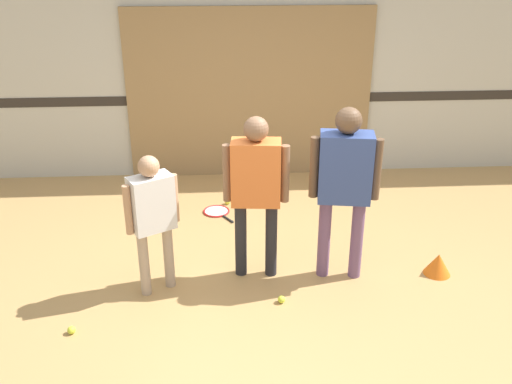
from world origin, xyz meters
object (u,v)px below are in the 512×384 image
Objects in this scene: tennis_ball_by_spare_racket at (227,202)px; tennis_ball_stray_left at (71,330)px; person_instructor at (256,181)px; training_cone at (438,264)px; racket_spare_on_floor at (217,212)px; person_student_left at (152,210)px; tennis_ball_near_instructor at (281,299)px; person_student_right at (345,176)px.

tennis_ball_stray_left is (-1.31, -2.35, 0.00)m from tennis_ball_by_spare_racket.
person_instructor is 1.94m from training_cone.
person_instructor is 1.68m from racket_spare_on_floor.
tennis_ball_stray_left is at bearing -167.08° from person_student_left.
tennis_ball_near_instructor is at bearing -43.80° from person_student_left.
racket_spare_on_floor is 1.91m from tennis_ball_near_instructor.
person_student_left is (-0.91, -0.21, -0.16)m from person_instructor.
tennis_ball_near_instructor reaches higher than racket_spare_on_floor.
training_cone is at bearing -173.66° from person_student_right.
person_student_right is 1.22m from tennis_ball_near_instructor.
tennis_ball_by_spare_racket is 2.58m from training_cone.
tennis_ball_stray_left is (-1.56, -0.81, -0.93)m from person_instructor.
training_cone is at bearing 11.88° from tennis_ball_stray_left.
person_instructor reaches higher than tennis_ball_near_instructor.
racket_spare_on_floor is at bearing 145.51° from training_cone.
tennis_ball_by_spare_racket is at bearing 102.27° from tennis_ball_near_instructor.
person_instructor is at bearing -16.55° from person_student_left.
person_student_right reaches higher than tennis_ball_near_instructor.
racket_spare_on_floor is (0.53, 1.54, -0.80)m from person_student_left.
person_student_right is 2.65m from tennis_ball_stray_left.
tennis_ball_by_spare_racket is at bearing 117.41° from racket_spare_on_floor.
person_instructor is 0.94m from person_student_left.
tennis_ball_by_spare_racket is (-0.44, 2.03, 0.00)m from tennis_ball_near_instructor.
tennis_ball_near_instructor is at bearing -77.73° from tennis_ball_by_spare_racket.
tennis_ball_near_instructor is 2.08m from tennis_ball_by_spare_racket.
tennis_ball_near_instructor and tennis_ball_stray_left have the same top height.
person_instructor reaches higher than tennis_ball_by_spare_racket.
person_student_right reaches higher than person_instructor.
person_instructor is 0.95× the size of person_student_right.
person_student_left is 0.79× the size of person_student_right.
tennis_ball_stray_left is at bearing -168.12° from training_cone.
person_student_right is at bearing 17.43° from tennis_ball_stray_left.
tennis_ball_near_instructor is at bearing 44.38° from person_student_right.
tennis_ball_by_spare_racket is at bearing -48.58° from person_student_right.
person_student_left is 19.81× the size of tennis_ball_by_spare_racket.
training_cone is at bearing 23.30° from racket_spare_on_floor.
person_student_right is 25.01× the size of tennis_ball_by_spare_racket.
training_cone reaches higher than tennis_ball_by_spare_racket.
racket_spare_on_floor is 2.56m from training_cone.
person_instructor is 23.68× the size of tennis_ball_stray_left.
tennis_ball_by_spare_racket is 1.00× the size of tennis_ball_stray_left.
person_instructor is 23.68× the size of tennis_ball_by_spare_racket.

